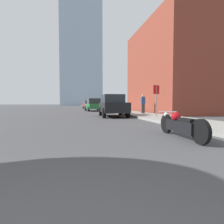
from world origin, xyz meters
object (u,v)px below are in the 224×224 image
Objects in this scene: parked_car_red at (88,105)px; stop_sign at (156,95)px; motorcycle at (180,125)px; parked_car_green at (93,105)px; parked_car_black at (113,105)px; pedestrian at (143,103)px.

stop_sign is (2.37, -24.24, 0.79)m from parked_car_red.
parked_car_red is at bearing 92.70° from motorcycle.
parked_car_green is 11.54m from parked_car_red.
parked_car_black is at bearing -92.51° from parked_car_green.
parked_car_green is at bearing 110.93° from pedestrian.
parked_car_black is 3.44m from stop_sign.
pedestrian is (3.20, 1.59, 0.16)m from parked_car_black.
stop_sign is (2.55, -2.19, 0.74)m from parked_car_black.
pedestrian reaches higher than parked_car_green.
parked_car_green is 13.02m from stop_sign.
parked_car_red is (0.18, 22.05, -0.06)m from parked_car_black.
parked_car_black is at bearing 139.42° from stop_sign.
motorcycle is 1.42× the size of pedestrian.
parked_car_black is 22.05m from parked_car_red.
parked_car_red is at bearing 95.60° from stop_sign.
parked_car_green is at bearing 93.66° from motorcycle.
motorcycle is at bearing -86.49° from parked_car_black.
parked_car_green is (-0.21, 19.18, 0.46)m from motorcycle.
motorcycle is at bearing -93.03° from parked_car_green.
parked_car_green is 9.55m from pedestrian.
parked_car_red is 2.05× the size of stop_sign.
motorcycle is 8.68m from parked_car_black.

